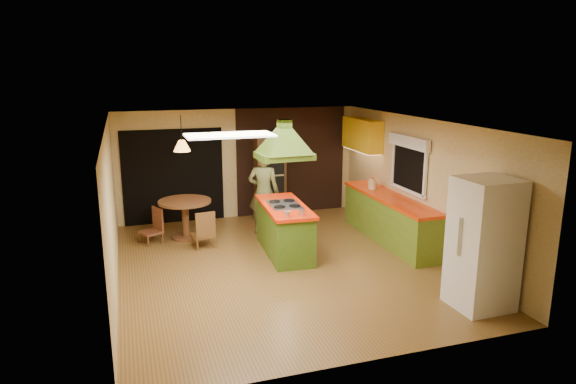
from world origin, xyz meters
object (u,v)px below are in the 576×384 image
object	(u,v)px
kitchen_island	(285,229)
dining_table	(185,211)
man	(264,192)
wall_oven	(270,175)
refrigerator	(484,244)
canister_large	(372,184)

from	to	relation	value
kitchen_island	dining_table	xyz separation A→B (m)	(-1.65, 1.47, 0.09)
man	wall_oven	world-z (taller)	wall_oven
refrigerator	dining_table	size ratio (longest dim) A/B	1.79
kitchen_island	wall_oven	world-z (taller)	wall_oven
man	dining_table	bearing A→B (deg)	17.70
refrigerator	wall_oven	xyz separation A→B (m)	(-1.64, 5.36, 0.04)
wall_oven	canister_large	distance (m)	2.43
kitchen_island	dining_table	size ratio (longest dim) A/B	1.80
kitchen_island	wall_oven	distance (m)	2.48
wall_oven	canister_large	bearing A→B (deg)	-40.71
wall_oven	dining_table	world-z (taller)	wall_oven
kitchen_island	refrigerator	world-z (taller)	refrigerator
refrigerator	dining_table	distance (m)	5.78
wall_oven	dining_table	distance (m)	2.28
man	dining_table	distance (m)	1.64
dining_table	canister_large	xyz separation A→B (m)	(3.81, -0.74, 0.47)
man	canister_large	bearing A→B (deg)	-169.77
man	dining_table	size ratio (longest dim) A/B	1.66
refrigerator	canister_large	bearing A→B (deg)	86.44
man	refrigerator	world-z (taller)	refrigerator
wall_oven	dining_table	size ratio (longest dim) A/B	1.88
man	dining_table	xyz separation A→B (m)	(-1.60, 0.18, -0.32)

